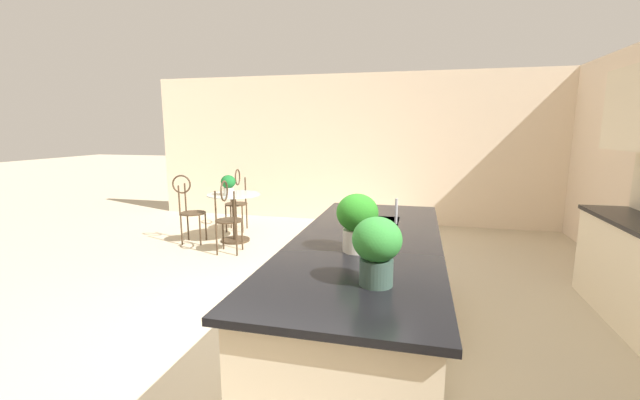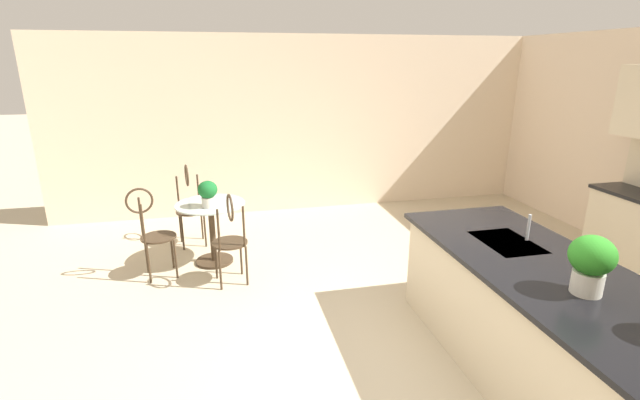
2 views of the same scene
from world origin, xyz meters
name	(u,v)px [view 1 (image 1 of 2)]	position (x,y,z in m)	size (l,w,h in m)	color
ground_plane	(274,324)	(0.00, 0.00, 0.00)	(40.00, 40.00, 0.00)	beige
wall_left_window	(352,149)	(-4.26, 0.00, 1.35)	(0.12, 7.80, 2.70)	beige
kitchen_island	(365,298)	(0.30, 0.85, 0.46)	(2.80, 1.06, 0.92)	beige
bistro_table	(234,213)	(-2.41, -1.52, 0.45)	(0.80, 0.80, 0.74)	#3D2D1E
chair_near_window	(189,206)	(-2.17, -2.15, 0.57)	(0.45, 0.51, 1.04)	#3D2D1E
chair_by_island	(227,214)	(-1.79, -1.32, 0.57)	(0.51, 0.43, 1.04)	#3D2D1E
chair_toward_desk	(237,197)	(-3.08, -1.79, 0.57)	(0.51, 0.44, 1.04)	#3D2D1E
sink_faucet	(396,211)	(-0.25, 1.03, 1.03)	(0.02, 0.02, 0.22)	#B2B5BA
potted_plant_on_table	(228,184)	(-2.27, -1.53, 0.91)	(0.22, 0.22, 0.31)	beige
potted_plant_counter_near	(357,219)	(0.60, 0.82, 1.14)	(0.27, 0.27, 0.38)	beige
potted_plant_counter_far	(377,247)	(1.15, 1.01, 1.13)	(0.25, 0.25, 0.36)	#385147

